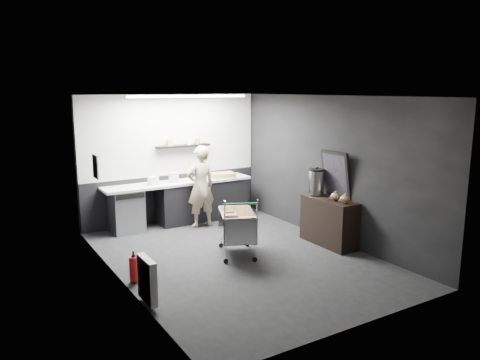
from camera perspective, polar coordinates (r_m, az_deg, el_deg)
floor at (r=8.05m, az=-0.20°, el=-9.40°), size 5.50×5.50×0.00m
ceiling at (r=7.54m, az=-0.21°, el=10.20°), size 5.50×5.50×0.00m
wall_back at (r=10.10m, az=-8.27°, el=2.63°), size 5.50×0.00×5.50m
wall_front at (r=5.57m, az=14.58°, el=-4.56°), size 5.50×0.00×5.50m
wall_left at (r=6.89m, az=-14.62°, el=-1.58°), size 0.00×5.50×5.50m
wall_right at (r=8.86m, az=10.95°, el=1.36°), size 0.00×5.50×5.50m
kitchen_wall_panel at (r=10.03m, az=-8.31°, el=5.44°), size 3.95×0.02×1.70m
dado_panel at (r=10.24m, az=-8.10°, el=-2.10°), size 3.95×0.02×1.00m
floating_shelf at (r=10.03m, az=-6.97°, el=4.15°), size 1.20×0.22×0.04m
wall_clock at (r=10.61m, az=-1.31°, el=7.48°), size 0.20×0.03×0.20m
poster at (r=8.09m, az=-17.22°, el=1.58°), size 0.02×0.30×0.40m
poster_red_band at (r=8.08m, az=-17.21°, el=2.07°), size 0.02×0.22×0.10m
radiator at (r=6.39m, az=-11.26°, el=-11.86°), size 0.10×0.50×0.60m
ceiling_strip at (r=9.18m, az=-6.27°, el=10.11°), size 2.40×0.20×0.04m
prep_counter at (r=10.03m, az=-6.68°, el=-2.59°), size 3.20×0.61×0.90m
person at (r=9.61m, az=-4.81°, el=-0.79°), size 0.63×0.43×1.69m
shopping_cart at (r=8.02m, az=-0.38°, el=-5.74°), size 0.90×1.15×1.04m
sideboard at (r=8.71m, az=10.75°, el=-4.22°), size 0.49×1.14×1.71m
fire_extinguisher at (r=7.17m, az=-12.80°, el=-10.39°), size 0.14×0.14×0.46m
cardboard_box at (r=10.27m, az=-2.14°, el=0.61°), size 0.57×0.47×0.10m
pink_tub at (r=9.82m, az=-8.08°, el=0.32°), size 0.20×0.20×0.20m
white_container at (r=9.60m, az=-10.54°, el=-0.10°), size 0.19×0.15×0.17m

